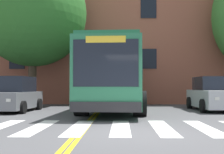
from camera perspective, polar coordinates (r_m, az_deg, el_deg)
ground_plane at (r=8.54m, az=4.76°, el=-10.22°), size 120.00×120.00×0.00m
crosswalk at (r=9.68m, az=5.39°, el=-9.19°), size 9.48×3.88×0.01m
lane_line_yellow_inner at (r=23.64m, az=-1.41°, el=-4.76°), size 0.12×36.00×0.01m
lane_line_yellow_outer at (r=23.63m, az=-1.02°, el=-4.77°), size 0.12×36.00×0.01m
city_bus at (r=16.85m, az=0.68°, el=0.03°), size 3.43×11.88×3.31m
car_grey_near_lane at (r=16.39m, az=-17.37°, el=-3.23°), size 2.08×4.08×1.75m
car_silver_far_lane at (r=17.17m, az=18.11°, el=-3.15°), size 2.15×4.57×1.77m
car_navy_behind_bus at (r=26.56m, az=-1.48°, el=-2.68°), size 2.29×4.44×1.80m
street_tree_curbside_small at (r=20.57m, az=-14.28°, el=11.36°), size 9.43×9.42×9.32m
building_facade at (r=25.96m, az=-4.46°, el=9.66°), size 34.84×7.19×12.74m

